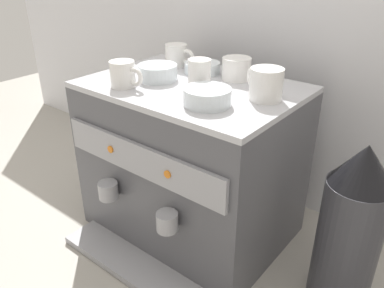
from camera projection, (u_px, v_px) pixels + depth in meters
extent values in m
plane|color=#9E998E|center=(192.00, 224.00, 1.31)|extent=(4.00, 4.00, 0.00)
cube|color=silver|center=(256.00, 58.00, 1.33)|extent=(2.80, 0.03, 0.99)
cube|color=#4C4C51|center=(192.00, 163.00, 1.20)|extent=(0.59, 0.42, 0.47)
cube|color=#B7B7BC|center=(192.00, 87.00, 1.09)|extent=(0.59, 0.42, 0.02)
cube|color=#939399|center=(139.00, 160.00, 1.01)|extent=(0.55, 0.01, 0.09)
cylinder|color=orange|center=(111.00, 149.00, 1.06)|extent=(0.02, 0.01, 0.02)
cylinder|color=orange|center=(168.00, 174.00, 0.94)|extent=(0.02, 0.01, 0.02)
cube|color=#939399|center=(135.00, 266.00, 1.12)|extent=(0.51, 0.12, 0.02)
cylinder|color=#939399|center=(108.00, 190.00, 1.11)|extent=(0.06, 0.06, 0.05)
cylinder|color=#939399|center=(167.00, 222.00, 0.98)|extent=(0.06, 0.06, 0.05)
cylinder|color=white|center=(123.00, 74.00, 1.05)|extent=(0.07, 0.07, 0.07)
torus|color=white|center=(135.00, 77.00, 1.03)|extent=(0.05, 0.02, 0.05)
cylinder|color=white|center=(266.00, 84.00, 0.96)|extent=(0.08, 0.08, 0.08)
torus|color=white|center=(254.00, 78.00, 1.01)|extent=(0.06, 0.04, 0.06)
cylinder|color=white|center=(236.00, 69.00, 1.12)|extent=(0.08, 0.08, 0.06)
torus|color=white|center=(228.00, 64.00, 1.16)|extent=(0.05, 0.04, 0.05)
cylinder|color=white|center=(199.00, 75.00, 1.02)|extent=(0.06, 0.06, 0.08)
torus|color=white|center=(195.00, 71.00, 1.06)|extent=(0.05, 0.04, 0.06)
cylinder|color=white|center=(176.00, 55.00, 1.24)|extent=(0.07, 0.07, 0.07)
torus|color=white|center=(188.00, 57.00, 1.22)|extent=(0.05, 0.01, 0.05)
cylinder|color=silver|center=(202.00, 68.00, 1.18)|extent=(0.11, 0.11, 0.03)
cylinder|color=silver|center=(202.00, 71.00, 1.19)|extent=(0.06, 0.06, 0.01)
cylinder|color=silver|center=(158.00, 72.00, 1.12)|extent=(0.11, 0.11, 0.04)
cylinder|color=silver|center=(158.00, 78.00, 1.12)|extent=(0.06, 0.06, 0.01)
cylinder|color=silver|center=(207.00, 97.00, 0.94)|extent=(0.12, 0.12, 0.04)
cylinder|color=silver|center=(207.00, 103.00, 0.94)|extent=(0.06, 0.06, 0.01)
cylinder|color=#333338|center=(347.00, 245.00, 0.96)|extent=(0.15, 0.15, 0.36)
cone|color=black|center=(366.00, 164.00, 0.86)|extent=(0.15, 0.15, 0.10)
cylinder|color=#B7B7BC|center=(112.00, 169.00, 1.52)|extent=(0.10, 0.10, 0.12)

